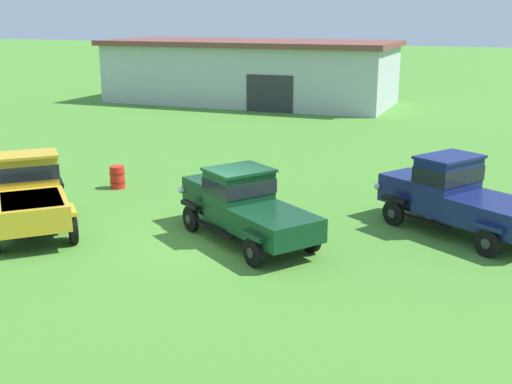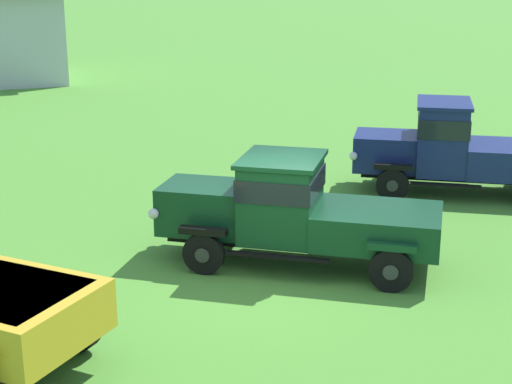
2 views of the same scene
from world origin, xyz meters
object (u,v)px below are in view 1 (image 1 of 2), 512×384
vintage_truck_foreground_near (28,191)px  oil_drum_near_fence (117,177)px  farm_shed (250,71)px  vintage_truck_second_in_line (243,204)px  vintage_truck_midrow_center (458,196)px

vintage_truck_foreground_near → oil_drum_near_fence: (-0.13, 4.83, -0.71)m
farm_shed → vintage_truck_foreground_near: size_ratio=4.11×
vintage_truck_foreground_near → vintage_truck_second_in_line: vintage_truck_foreground_near is taller
vintage_truck_midrow_center → vintage_truck_second_in_line: bearing=-152.7°
farm_shed → vintage_truck_second_in_line: size_ratio=3.96×
vintage_truck_midrow_center → oil_drum_near_fence: 12.06m
vintage_truck_second_in_line → farm_shed: bearing=111.7°
farm_shed → oil_drum_near_fence: farm_shed is taller
vintage_truck_midrow_center → oil_drum_near_fence: bearing=177.4°
farm_shed → vintage_truck_second_in_line: bearing=-68.3°
farm_shed → vintage_truck_midrow_center: bearing=-56.1°
vintage_truck_midrow_center → oil_drum_near_fence: (-12.03, 0.54, -0.68)m
oil_drum_near_fence → vintage_truck_second_in_line: bearing=-27.9°
vintage_truck_foreground_near → vintage_truck_second_in_line: bearing=12.6°
vintage_truck_second_in_line → vintage_truck_midrow_center: bearing=27.3°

